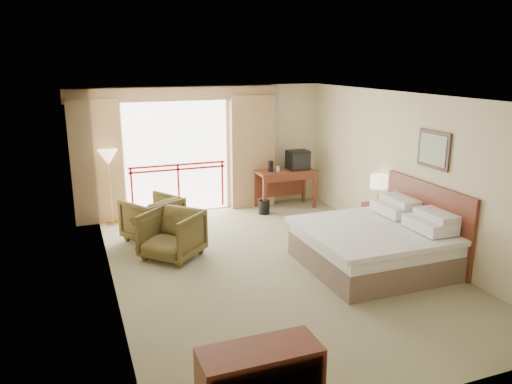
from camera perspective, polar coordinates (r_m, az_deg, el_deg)
name	(u,v)px	position (r m, az deg, el deg)	size (l,w,h in m)	color
floor	(274,266)	(8.17, 2.11, -8.41)	(7.00, 7.00, 0.00)	gray
ceiling	(276,97)	(7.52, 2.30, 10.83)	(7.00, 7.00, 0.00)	white
wall_back	(213,148)	(10.98, -4.95, 4.99)	(5.00, 5.00, 0.00)	beige
wall_front	(424,272)	(4.88, 18.60, -8.67)	(5.00, 5.00, 0.00)	beige
wall_left	(108,201)	(7.17, -16.53, -0.95)	(7.00, 7.00, 0.00)	beige
wall_right	(409,172)	(8.99, 17.06, 2.16)	(7.00, 7.00, 0.00)	beige
balcony_door	(177,158)	(10.80, -9.00, 3.88)	(2.40, 2.40, 0.00)	white
balcony_railing	(178,176)	(10.86, -8.89, 1.85)	(2.09, 0.03, 1.02)	#AB0E11
curtain_left	(97,162)	(10.46, -17.74, 3.27)	(1.00, 0.26, 2.50)	#95704E
curtain_right	(252,152)	(11.11, -0.49, 4.64)	(1.00, 0.26, 2.50)	#95704E
valance	(176,94)	(10.53, -9.18, 11.01)	(4.40, 0.22, 0.28)	#95704E
hvac_vent	(269,101)	(11.24, 1.47, 10.41)	(0.50, 0.04, 0.50)	silver
bed	(375,245)	(8.22, 13.50, -5.86)	(2.13, 2.06, 0.97)	brown
headboard	(426,221)	(8.69, 18.89, -3.21)	(0.06, 2.10, 1.30)	#5A2418
framed_art	(434,150)	(8.42, 19.63, 4.59)	(0.04, 0.72, 0.60)	black
nightstand	(378,220)	(9.69, 13.74, -3.12)	(0.43, 0.51, 0.61)	#5A2418
table_lamp	(379,182)	(9.53, 13.84, 1.14)	(0.31, 0.31, 0.54)	tan
phone	(381,205)	(9.44, 14.12, -1.43)	(0.18, 0.14, 0.08)	black
desk	(284,178)	(11.17, 3.23, 1.63)	(1.32, 0.64, 0.86)	#5A2418
tv	(298,160)	(11.15, 4.81, 3.67)	(0.46, 0.37, 0.42)	black
coffee_maker	(271,166)	(10.92, 1.69, 2.96)	(0.11, 0.11, 0.23)	black
cup	(278,169)	(10.94, 2.52, 2.65)	(0.08, 0.08, 0.11)	white
wastebasket	(264,207)	(10.77, 0.93, -1.74)	(0.24, 0.24, 0.30)	black
armchair_far	(154,240)	(9.46, -11.63, -5.38)	(0.88, 0.90, 0.82)	#44391E
armchair_near	(173,257)	(8.60, -9.46, -7.37)	(0.86, 0.89, 0.81)	#44391E
side_table	(144,229)	(8.93, -12.65, -4.15)	(0.50, 0.50, 0.54)	black
book	(144,220)	(8.88, -12.71, -3.09)	(0.17, 0.23, 0.02)	white
floor_lamp	(108,160)	(10.25, -16.53, 3.50)	(0.39, 0.39, 1.53)	tan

